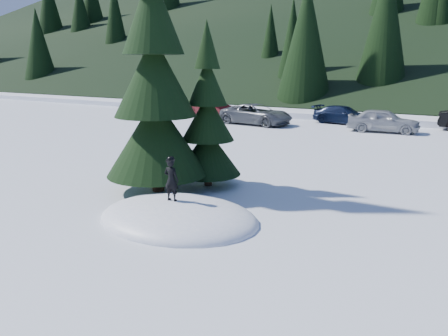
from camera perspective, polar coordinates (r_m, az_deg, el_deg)
The scene contains 10 objects.
ground at distance 11.67m, azimuth -5.98°, elevation -6.68°, with size 200.00×200.00×0.00m, color white.
snow_mound at distance 11.67m, azimuth -5.98°, elevation -6.68°, with size 4.48×3.52×0.96m, color white.
spruce_tall at distance 13.78m, azimuth -9.03°, elevation 10.42°, with size 3.20×3.20×8.60m.
spruce_short at distance 14.39m, azimuth -2.16°, elevation 5.83°, with size 2.20×2.20×5.37m.
child_skier at distance 11.52m, azimuth -6.89°, elevation -1.54°, with size 0.41×0.27×1.13m, color black.
car_0 at distance 38.64m, azimuth -6.97°, elevation 8.27°, with size 1.48×3.68×1.25m, color black.
car_1 at distance 33.59m, azimuth -1.67°, elevation 7.81°, with size 1.57×4.49×1.48m, color #380A0C.
car_2 at distance 29.98m, azimuth 4.23°, elevation 7.02°, with size 2.31×5.01×1.39m, color #55595E.
car_3 at distance 31.34m, azimuth 15.31°, elevation 6.71°, with size 1.71×4.20×1.22m, color black.
car_4 at distance 28.12m, azimuth 20.11°, elevation 5.85°, with size 1.67×4.15×1.41m, color #989BA0.
Camera 1 is at (6.78, -8.63, 3.99)m, focal length 35.00 mm.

